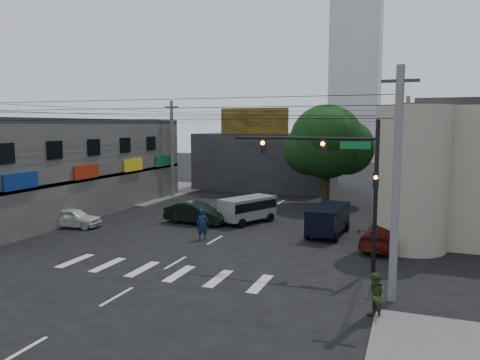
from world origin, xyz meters
The scene contains 19 objects.
ground centered at (0.00, 0.00, 0.00)m, with size 160.00×160.00×0.00m, color black.
sidewalk_far_left centered at (-18.00, 18.00, 0.07)m, with size 16.00×16.00×0.15m, color #514F4C.
building_left centered at (-18.00, 6.00, 3.50)m, with size 14.00×24.00×7.00m, color #474442.
corner_column centered at (11.00, 4.00, 4.00)m, with size 4.00×4.00×8.00m, color gray.
building_far centered at (-4.00, 26.00, 3.00)m, with size 14.00×10.00×6.00m, color #232326.
billboard centered at (-4.00, 21.10, 7.30)m, with size 7.00×0.30×2.60m, color olive.
tower_distant centered at (0.00, 70.00, 22.00)m, with size 9.00×9.00×44.00m, color silver.
street_tree centered at (4.00, 17.00, 5.47)m, with size 6.40×6.40×8.70m.
traffic_gantry centered at (7.82, -1.00, 4.83)m, with size 7.10×0.35×7.20m.
utility_pole_near_right centered at (10.50, -4.50, 4.60)m, with size 0.32×0.32×9.20m, color #59595B.
utility_pole_far_left centered at (-10.50, 16.00, 4.60)m, with size 0.32×0.32×9.20m, color #59595B.
utility_pole_far_right centered at (10.50, 16.00, 4.60)m, with size 0.32×0.32×9.20m, color #59595B.
dark_sedan centered at (-3.13, 5.89, 0.76)m, with size 4.74×2.12×1.51m, color black.
white_compact centered at (-10.50, 1.94, 0.66)m, with size 4.04×2.11×1.31m, color silver.
maroon_sedan centered at (9.82, 3.70, 0.73)m, with size 3.01×5.35×1.46m, color #4E110B.
silver_minivan centered at (0.17, 7.42, 0.91)m, with size 3.39×4.59×1.82m, color #989B9F, non-canonical shape.
navy_van centered at (6.19, 5.69, 0.93)m, with size 2.08×4.76×1.86m, color black, non-canonical shape.
traffic_officer centered at (-0.76, 1.89, 0.94)m, with size 0.82×0.75×1.88m, color #111F3E.
pedestrian_olive centered at (10.00, -6.66, 0.85)m, with size 1.01×1.05×1.70m, color #323E1C.
Camera 1 is at (11.09, -23.41, 6.96)m, focal length 35.00 mm.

